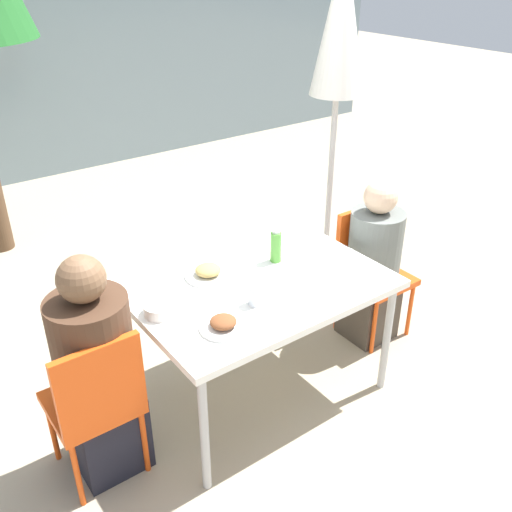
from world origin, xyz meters
The scene contains 13 objects.
ground_plane centered at (0.00, 0.00, 0.00)m, with size 24.00×24.00×0.00m, color tan.
building_facade centered at (0.00, 4.36, 1.50)m, with size 10.00×0.20×3.00m.
dining_table centered at (0.00, 0.00, 0.69)m, with size 1.34×0.99×0.75m.
chair_left centered at (-0.97, -0.08, 0.50)m, with size 0.40×0.40×0.86m.
person_left centered at (-0.92, 0.00, 0.56)m, with size 0.37×0.37×1.19m.
chair_right centered at (0.97, 0.07, 0.50)m, with size 0.40×0.40×0.86m.
person_right centered at (0.92, -0.01, 0.52)m, with size 0.34×0.34×1.11m.
closed_umbrella centered at (1.31, 0.83, 1.80)m, with size 0.38×0.38×2.39m.
plate_0 centered at (-0.19, 0.19, 0.77)m, with size 0.25×0.25×0.07m.
plate_1 centered at (-0.38, -0.26, 0.77)m, with size 0.23×0.23×0.06m.
bottle centered at (0.22, 0.11, 0.84)m, with size 0.06×0.06×0.20m.
drinking_cup centered at (-0.14, -0.18, 0.80)m, with size 0.07×0.07×0.11m.
salad_bowl centered at (-0.56, 0.02, 0.78)m, with size 0.16×0.16×0.06m.
Camera 1 is at (-1.55, -2.11, 2.34)m, focal length 40.00 mm.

